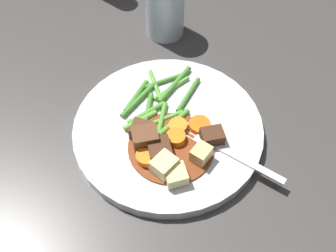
{
  "coord_description": "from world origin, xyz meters",
  "views": [
    {
      "loc": [
        0.35,
        -0.04,
        0.49
      ],
      "look_at": [
        0.0,
        0.0,
        0.02
      ],
      "focal_mm": 44.47,
      "sensor_mm": 36.0,
      "label": 1
    }
  ],
  "objects_px": {
    "meat_chunk_0": "(141,131)",
    "meat_chunk_2": "(159,150)",
    "meat_chunk_3": "(212,137)",
    "carrot_slice_2": "(200,125)",
    "potato_chunk_0": "(164,166)",
    "potato_chunk_2": "(201,154)",
    "carrot_slice_3": "(176,138)",
    "dinner_plate": "(168,130)",
    "fork": "(221,148)",
    "potato_chunk_1": "(178,175)",
    "water_glass": "(165,7)",
    "carrot_slice_1": "(147,157)",
    "meat_chunk_1": "(145,139)",
    "carrot_slice_0": "(178,127)"
  },
  "relations": [
    {
      "from": "carrot_slice_0",
      "to": "meat_chunk_1",
      "type": "height_order",
      "value": "meat_chunk_1"
    },
    {
      "from": "potato_chunk_1",
      "to": "meat_chunk_1",
      "type": "xyz_separation_m",
      "value": [
        -0.06,
        -0.04,
        0.0
      ]
    },
    {
      "from": "carrot_slice_1",
      "to": "water_glass",
      "type": "bearing_deg",
      "value": 169.02
    },
    {
      "from": "carrot_slice_0",
      "to": "potato_chunk_1",
      "type": "distance_m",
      "value": 0.08
    },
    {
      "from": "meat_chunk_3",
      "to": "water_glass",
      "type": "height_order",
      "value": "water_glass"
    },
    {
      "from": "meat_chunk_0",
      "to": "fork",
      "type": "bearing_deg",
      "value": 71.57
    },
    {
      "from": "potato_chunk_1",
      "to": "meat_chunk_1",
      "type": "distance_m",
      "value": 0.07
    },
    {
      "from": "carrot_slice_1",
      "to": "meat_chunk_2",
      "type": "xyz_separation_m",
      "value": [
        -0.01,
        0.02,
        0.0
      ]
    },
    {
      "from": "potato_chunk_1",
      "to": "carrot_slice_1",
      "type": "bearing_deg",
      "value": -131.92
    },
    {
      "from": "carrot_slice_3",
      "to": "meat_chunk_0",
      "type": "distance_m",
      "value": 0.05
    },
    {
      "from": "carrot_slice_2",
      "to": "potato_chunk_0",
      "type": "xyz_separation_m",
      "value": [
        0.07,
        -0.06,
        0.01
      ]
    },
    {
      "from": "meat_chunk_0",
      "to": "fork",
      "type": "xyz_separation_m",
      "value": [
        0.04,
        0.11,
        -0.01
      ]
    },
    {
      "from": "potato_chunk_0",
      "to": "meat_chunk_0",
      "type": "xyz_separation_m",
      "value": [
        -0.06,
        -0.02,
        -0.0
      ]
    },
    {
      "from": "potato_chunk_0",
      "to": "meat_chunk_2",
      "type": "distance_m",
      "value": 0.03
    },
    {
      "from": "potato_chunk_1",
      "to": "water_glass",
      "type": "bearing_deg",
      "value": 176.95
    },
    {
      "from": "meat_chunk_2",
      "to": "carrot_slice_3",
      "type": "bearing_deg",
      "value": 130.01
    },
    {
      "from": "dinner_plate",
      "to": "carrot_slice_2",
      "type": "distance_m",
      "value": 0.05
    },
    {
      "from": "meat_chunk_0",
      "to": "dinner_plate",
      "type": "bearing_deg",
      "value": 107.14
    },
    {
      "from": "potato_chunk_2",
      "to": "fork",
      "type": "relative_size",
      "value": 0.18
    },
    {
      "from": "dinner_plate",
      "to": "meat_chunk_0",
      "type": "distance_m",
      "value": 0.04
    },
    {
      "from": "water_glass",
      "to": "fork",
      "type": "bearing_deg",
      "value": 10.06
    },
    {
      "from": "carrot_slice_0",
      "to": "meat_chunk_1",
      "type": "relative_size",
      "value": 0.77
    },
    {
      "from": "carrot_slice_0",
      "to": "water_glass",
      "type": "xyz_separation_m",
      "value": [
        -0.23,
        0.01,
        0.03
      ]
    },
    {
      "from": "potato_chunk_0",
      "to": "meat_chunk_1",
      "type": "height_order",
      "value": "meat_chunk_1"
    },
    {
      "from": "potato_chunk_1",
      "to": "meat_chunk_3",
      "type": "height_order",
      "value": "same"
    },
    {
      "from": "dinner_plate",
      "to": "potato_chunk_1",
      "type": "xyz_separation_m",
      "value": [
        0.09,
        0.0,
        0.02
      ]
    },
    {
      "from": "meat_chunk_2",
      "to": "fork",
      "type": "xyz_separation_m",
      "value": [
        -0.0,
        0.08,
        -0.01
      ]
    },
    {
      "from": "carrot_slice_3",
      "to": "meat_chunk_0",
      "type": "height_order",
      "value": "meat_chunk_0"
    },
    {
      "from": "carrot_slice_1",
      "to": "potato_chunk_2",
      "type": "xyz_separation_m",
      "value": [
        0.01,
        0.07,
        0.0
      ]
    },
    {
      "from": "meat_chunk_0",
      "to": "meat_chunk_2",
      "type": "height_order",
      "value": "meat_chunk_2"
    },
    {
      "from": "meat_chunk_3",
      "to": "fork",
      "type": "xyz_separation_m",
      "value": [
        0.01,
        0.01,
        -0.01
      ]
    },
    {
      "from": "meat_chunk_3",
      "to": "carrot_slice_2",
      "type": "bearing_deg",
      "value": -153.29
    },
    {
      "from": "potato_chunk_2",
      "to": "carrot_slice_3",
      "type": "bearing_deg",
      "value": -138.92
    },
    {
      "from": "carrot_slice_3",
      "to": "dinner_plate",
      "type": "bearing_deg",
      "value": -163.68
    },
    {
      "from": "carrot_slice_0",
      "to": "meat_chunk_2",
      "type": "bearing_deg",
      "value": -36.87
    },
    {
      "from": "fork",
      "to": "potato_chunk_2",
      "type": "bearing_deg",
      "value": -66.74
    },
    {
      "from": "potato_chunk_0",
      "to": "meat_chunk_3",
      "type": "bearing_deg",
      "value": 120.09
    },
    {
      "from": "fork",
      "to": "meat_chunk_1",
      "type": "bearing_deg",
      "value": -100.43
    },
    {
      "from": "meat_chunk_0",
      "to": "meat_chunk_3",
      "type": "xyz_separation_m",
      "value": [
        0.02,
        0.09,
        -0.0
      ]
    },
    {
      "from": "carrot_slice_0",
      "to": "carrot_slice_2",
      "type": "distance_m",
      "value": 0.03
    },
    {
      "from": "meat_chunk_2",
      "to": "carrot_slice_2",
      "type": "bearing_deg",
      "value": 123.77
    },
    {
      "from": "carrot_slice_0",
      "to": "fork",
      "type": "distance_m",
      "value": 0.07
    },
    {
      "from": "meat_chunk_2",
      "to": "fork",
      "type": "distance_m",
      "value": 0.08
    },
    {
      "from": "carrot_slice_3",
      "to": "potato_chunk_2",
      "type": "xyz_separation_m",
      "value": [
        0.03,
        0.03,
        0.01
      ]
    },
    {
      "from": "meat_chunk_1",
      "to": "potato_chunk_1",
      "type": "bearing_deg",
      "value": 32.57
    },
    {
      "from": "potato_chunk_1",
      "to": "fork",
      "type": "bearing_deg",
      "value": 121.68
    },
    {
      "from": "potato_chunk_1",
      "to": "meat_chunk_3",
      "type": "relative_size",
      "value": 0.91
    },
    {
      "from": "carrot_slice_3",
      "to": "potato_chunk_2",
      "type": "bearing_deg",
      "value": 41.08
    },
    {
      "from": "potato_chunk_2",
      "to": "meat_chunk_3",
      "type": "distance_m",
      "value": 0.03
    },
    {
      "from": "carrot_slice_1",
      "to": "carrot_slice_0",
      "type": "bearing_deg",
      "value": 134.47
    }
  ]
}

